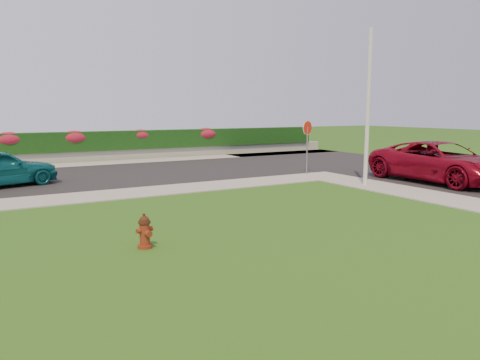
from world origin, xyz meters
TOP-DOWN VIEW (x-y plane):
  - ground at (0.00, 0.00)m, footprint 120.00×120.00m
  - street_far at (-5.00, 14.00)m, footprint 26.00×8.00m
  - curb_corner at (7.00, 9.00)m, footprint 2.00×2.00m
  - sidewalk_beyond at (-1.00, 19.00)m, footprint 34.00×2.00m
  - retaining_wall at (-1.00, 20.50)m, footprint 34.00×0.40m
  - hedge at (-1.00, 20.60)m, footprint 32.00×0.90m
  - fire_hydrant at (-3.34, 2.39)m, footprint 0.39×0.37m
  - suv_red at (9.91, 5.17)m, footprint 2.80×5.91m
  - utility_pole at (6.79, 6.18)m, footprint 0.16×0.16m
  - stop_sign at (6.74, 9.79)m, footprint 0.66×0.19m
  - flower_clump_c at (-4.69, 20.50)m, footprint 1.51×0.97m
  - flower_clump_d at (-1.35, 20.50)m, footprint 1.54×0.99m
  - flower_clump_e at (2.49, 20.50)m, footprint 1.33×0.85m
  - flower_clump_f at (6.85, 20.50)m, footprint 1.54×0.99m

SIDE VIEW (x-z plane):
  - ground at x=0.00m, z-range 0.00..0.00m
  - street_far at x=-5.00m, z-range 0.00..0.04m
  - curb_corner at x=7.00m, z-range 0.00..0.04m
  - sidewalk_beyond at x=-1.00m, z-range 0.00..0.04m
  - retaining_wall at x=-1.00m, z-range 0.00..0.60m
  - fire_hydrant at x=-3.34m, z-range -0.02..0.73m
  - suv_red at x=9.91m, z-range 0.04..1.67m
  - hedge at x=-1.00m, z-range 0.60..1.70m
  - flower_clump_f at x=6.85m, z-range 1.01..1.78m
  - flower_clump_d at x=-1.35m, z-range 1.01..1.78m
  - flower_clump_c at x=-4.69m, z-range 1.02..1.78m
  - flower_clump_e at x=2.49m, z-range 1.11..1.77m
  - stop_sign at x=6.74m, z-range 0.59..3.05m
  - utility_pole at x=6.79m, z-range 0.00..5.94m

